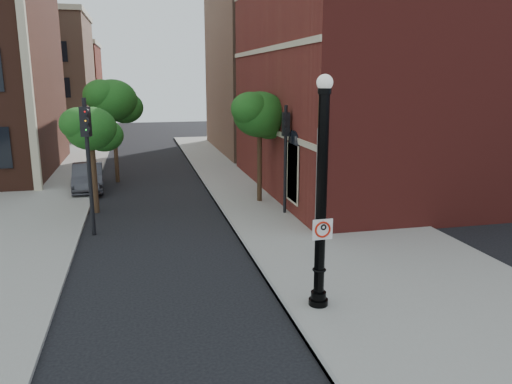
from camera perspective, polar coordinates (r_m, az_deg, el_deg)
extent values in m
plane|color=black|center=(13.16, -5.03, -14.82)|extent=(120.00, 120.00, 0.00)
cube|color=gray|center=(23.63, 5.85, -1.97)|extent=(8.00, 60.00, 0.12)
cube|color=gray|center=(31.05, -26.88, 0.29)|extent=(10.00, 50.00, 0.12)
cube|color=gray|center=(22.67, -3.63, -2.55)|extent=(0.10, 60.00, 0.14)
cube|color=maroon|center=(31.01, 21.68, 11.85)|extent=(22.00, 16.00, 12.00)
cube|color=black|center=(21.95, 4.25, 2.10)|extent=(0.08, 1.40, 2.40)
cube|color=beige|center=(26.50, 1.05, 7.29)|extent=(0.06, 16.00, 0.25)
cube|color=beige|center=(26.40, 1.08, 15.96)|extent=(0.06, 16.00, 0.25)
cube|color=beige|center=(29.06, -24.82, 13.54)|extent=(0.40, 0.40, 14.00)
cube|color=#936950|center=(56.50, -24.53, 11.71)|extent=(12.00, 12.00, 12.00)
cube|color=maroon|center=(70.32, -22.32, 11.11)|extent=(12.00, 12.00, 10.00)
cube|color=#936950|center=(45.12, 9.87, 13.90)|extent=(22.00, 14.00, 14.00)
cylinder|color=black|center=(13.94, 7.11, -12.56)|extent=(0.53, 0.53, 0.28)
cylinder|color=black|center=(13.84, 7.14, -11.68)|extent=(0.41, 0.41, 0.23)
cylinder|color=black|center=(12.97, 7.47, -1.08)|extent=(0.28, 0.28, 5.44)
torus|color=black|center=(13.55, 7.23, -8.80)|extent=(0.38, 0.38, 0.06)
cylinder|color=black|center=(12.60, 7.84, 11.36)|extent=(0.34, 0.34, 0.14)
sphere|color=silver|center=(12.59, 7.87, 12.30)|extent=(0.41, 0.41, 0.41)
cube|color=white|center=(13.02, 7.61, -4.26)|extent=(0.55, 0.03, 0.55)
cube|color=black|center=(12.94, 7.65, -3.19)|extent=(0.55, 0.01, 0.05)
cube|color=black|center=(13.09, 7.58, -5.32)|extent=(0.55, 0.01, 0.05)
cube|color=black|center=(12.93, 6.57, -4.36)|extent=(0.05, 0.01, 0.55)
cube|color=black|center=(13.11, 8.65, -4.17)|extent=(0.05, 0.01, 0.55)
torus|color=red|center=(13.02, 7.61, -4.26)|extent=(0.44, 0.06, 0.44)
cube|color=red|center=(13.02, 7.61, -4.26)|extent=(0.31, 0.01, 0.31)
cube|color=black|center=(13.00, 7.41, -4.28)|extent=(0.05, 0.01, 0.26)
torus|color=black|center=(13.01, 7.72, -4.00)|extent=(0.17, 0.05, 0.17)
cylinder|color=black|center=(12.95, 7.65, -3.21)|extent=(0.03, 0.02, 0.03)
imported|color=#323237|center=(29.08, -18.66, 1.62)|extent=(1.85, 4.58, 1.48)
cylinder|color=black|center=(20.35, -18.54, 2.58)|extent=(0.16, 0.16, 5.38)
cube|color=black|center=(20.13, -18.91, 7.61)|extent=(0.41, 0.40, 1.12)
sphere|color=#E50505|center=(19.92, -18.88, 8.70)|extent=(0.20, 0.20, 0.20)
sphere|color=#FF8C00|center=(19.95, -18.81, 7.73)|extent=(0.20, 0.20, 0.20)
sphere|color=#00E519|center=(19.98, -18.74, 6.77)|extent=(0.20, 0.20, 0.20)
cylinder|color=black|center=(22.26, 3.37, 3.51)|extent=(0.14, 0.14, 4.95)
cube|color=black|center=(22.05, 3.43, 7.74)|extent=(0.32, 0.30, 1.03)
sphere|color=#E50505|center=(21.87, 3.59, 8.64)|extent=(0.19, 0.19, 0.19)
sphere|color=#FF8C00|center=(21.89, 3.58, 7.84)|extent=(0.19, 0.19, 0.19)
sphere|color=#00E519|center=(21.92, 3.56, 7.03)|extent=(0.19, 0.19, 0.19)
cylinder|color=#999999|center=(18.68, 6.97, 0.63)|extent=(0.09, 0.09, 4.32)
cylinder|color=#331E14|center=(23.93, -18.01, 1.96)|extent=(0.24, 0.24, 3.63)
ellipsoid|color=#134713|center=(23.65, -18.36, 6.90)|extent=(2.28, 2.28, 1.94)
ellipsoid|color=#134713|center=(24.06, -16.98, 6.22)|extent=(1.76, 1.76, 1.50)
ellipsoid|color=#134713|center=(23.36, -19.61, 7.38)|extent=(1.66, 1.66, 1.41)
cylinder|color=#331E14|center=(30.68, -15.77, 5.24)|extent=(0.24, 0.24, 4.50)
ellipsoid|color=#134713|center=(30.46, -16.07, 10.03)|extent=(2.83, 2.83, 2.41)
ellipsoid|color=#134713|center=(30.98, -14.78, 9.31)|extent=(2.19, 2.19, 1.86)
ellipsoid|color=#134713|center=(30.10, -17.26, 10.54)|extent=(2.06, 2.06, 1.75)
cylinder|color=#331E14|center=(24.51, 0.41, 3.39)|extent=(0.24, 0.24, 4.09)
ellipsoid|color=#134713|center=(24.23, 0.41, 8.86)|extent=(2.57, 2.57, 2.19)
ellipsoid|color=#134713|center=(24.86, 1.48, 8.01)|extent=(1.99, 1.99, 1.69)
ellipsoid|color=#134713|center=(23.75, -0.63, 9.48)|extent=(1.87, 1.87, 1.59)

